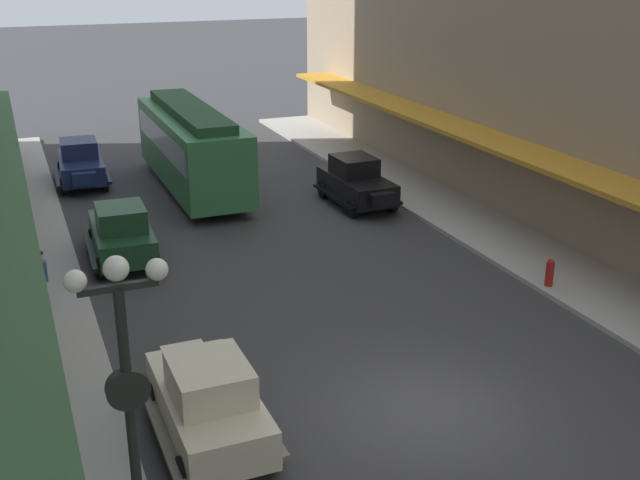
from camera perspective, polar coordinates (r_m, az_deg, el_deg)
ground_plane at (r=17.22m, az=7.73°, el=-12.11°), size 200.00×200.00×0.00m
parked_car_0 at (r=15.77m, az=-8.16°, el=-11.41°), size 2.16×4.27×1.84m
parked_car_1 at (r=30.04m, az=2.66°, el=4.35°), size 2.20×4.28×1.84m
parked_car_2 at (r=25.23m, az=-14.28°, el=0.59°), size 2.26×4.30×1.84m
parked_car_3 at (r=34.21m, az=-17.08°, el=5.46°), size 2.30×4.32×1.84m
streetcar at (r=32.06m, az=-9.34°, el=6.90°), size 2.55×9.61×3.46m
lamp_post_with_clock at (r=11.94m, az=-13.74°, el=-11.59°), size 1.42×0.44×5.16m
fire_hydrant at (r=23.31m, az=16.42°, el=-2.28°), size 0.24×0.24×0.82m
pedestrian_0 at (r=21.92m, az=-19.68°, el=-2.83°), size 0.36×0.28×1.67m
pedestrian_2 at (r=28.26m, az=-22.09°, el=1.97°), size 0.36×0.28×1.67m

